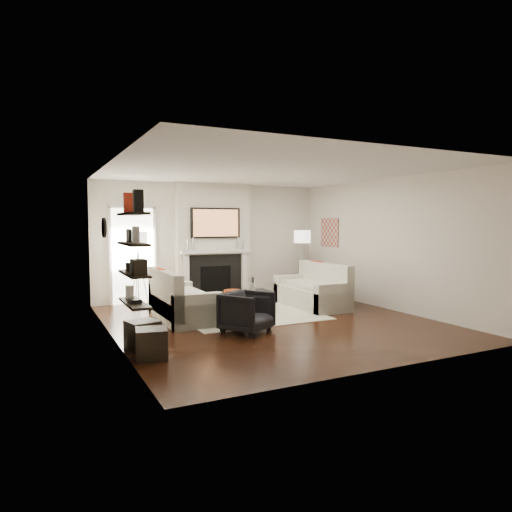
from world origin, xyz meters
name	(u,v)px	position (x,y,z in m)	size (l,w,h in m)	color
room_envelope	(271,247)	(0.00, 0.00, 1.35)	(6.00, 6.00, 6.00)	black
chimney_breast	(213,241)	(0.00, 2.88, 1.35)	(1.80, 0.25, 2.70)	silver
fireplace_surround	(216,277)	(0.00, 2.74, 0.52)	(1.30, 0.02, 1.04)	black
firebox	(216,280)	(0.00, 2.73, 0.45)	(0.75, 0.02, 0.65)	black
mantel_pilaster_l	(186,277)	(-0.72, 2.71, 0.55)	(0.12, 0.08, 1.10)	white
mantel_pilaster_r	(244,274)	(0.72, 2.71, 0.55)	(0.12, 0.08, 1.10)	white
mantel_shelf	(216,251)	(0.00, 2.69, 1.12)	(1.70, 0.18, 0.07)	white
tv_body	(216,223)	(0.00, 2.71, 1.78)	(1.20, 0.06, 0.70)	black
tv_screen	(216,223)	(0.00, 2.68, 1.78)	(1.10, 0.01, 0.62)	#BF723F
candlestick_l_tall	(193,244)	(-0.55, 2.70, 1.30)	(0.04, 0.04, 0.30)	silver
candlestick_l_short	(188,245)	(-0.68, 2.70, 1.27)	(0.04, 0.04, 0.24)	silver
candlestick_r_tall	(238,243)	(0.55, 2.70, 1.30)	(0.04, 0.04, 0.30)	silver
candlestick_r_short	(243,244)	(0.68, 2.70, 1.27)	(0.04, 0.04, 0.24)	silver
hallway_panel	(133,256)	(-1.85, 2.98, 1.05)	(0.90, 0.02, 2.10)	white
door_trim_l	(110,257)	(-2.33, 2.96, 1.05)	(0.06, 0.06, 2.16)	white
door_trim_r	(155,256)	(-1.37, 2.96, 1.05)	(0.06, 0.06, 2.16)	white
door_trim_top	(132,207)	(-1.85, 2.96, 2.13)	(1.02, 0.06, 0.06)	white
rug	(250,315)	(-0.11, 0.62, 0.01)	(2.60, 2.00, 0.01)	beige
loveseat_left_base	(183,309)	(-1.38, 0.83, 0.21)	(0.85, 1.80, 0.42)	beige
loveseat_left_back	(165,293)	(-1.72, 0.83, 0.53)	(0.18, 1.80, 0.80)	beige
loveseat_left_arm_n	(197,311)	(-1.38, 0.02, 0.30)	(0.85, 0.18, 0.60)	beige
loveseat_left_arm_s	(171,297)	(-1.38, 1.64, 0.30)	(0.85, 0.18, 0.60)	beige
loveseat_left_cushion	(185,294)	(-1.33, 0.83, 0.47)	(0.63, 1.44, 0.10)	beige
pillow_left_orange	(160,280)	(-1.72, 1.13, 0.73)	(0.10, 0.42, 0.42)	red
pillow_left_charcoal	(169,284)	(-1.72, 0.53, 0.72)	(0.10, 0.40, 0.40)	black
loveseat_right_base	(311,297)	(1.45, 0.89, 0.21)	(0.85, 1.80, 0.42)	beige
loveseat_right_back	(325,281)	(1.79, 0.89, 0.53)	(0.18, 1.80, 0.80)	beige
loveseat_right_arm_n	(334,299)	(1.45, 0.08, 0.30)	(0.85, 0.18, 0.60)	beige
loveseat_right_arm_s	(292,288)	(1.45, 1.70, 0.30)	(0.85, 0.18, 0.60)	beige
loveseat_right_cushion	(309,285)	(1.40, 0.89, 0.47)	(0.63, 1.44, 0.10)	beige
pillow_right_orange	(317,271)	(1.79, 1.19, 0.73)	(0.10, 0.42, 0.42)	red
pillow_right_charcoal	(333,274)	(1.79, 0.59, 0.72)	(0.10, 0.40, 0.40)	black
coffee_table	(244,293)	(-0.09, 0.96, 0.40)	(1.10, 0.55, 0.04)	black
coffee_leg_nw	(225,307)	(-0.59, 0.74, 0.19)	(0.02, 0.02, 0.38)	silver
coffee_leg_ne	(271,303)	(0.41, 0.74, 0.19)	(0.02, 0.02, 0.38)	silver
coffee_leg_sw	(216,303)	(-0.59, 1.18, 0.19)	(0.02, 0.02, 0.38)	silver
coffee_leg_se	(261,300)	(0.41, 1.18, 0.19)	(0.02, 0.02, 0.38)	silver
hurricane_glass	(251,284)	(0.06, 0.96, 0.56)	(0.17, 0.17, 0.29)	white
hurricane_candle	(251,287)	(0.06, 0.96, 0.50)	(0.11, 0.11, 0.17)	white
copper_bowl	(232,291)	(-0.34, 0.96, 0.45)	(0.33, 0.33, 0.06)	#D15022
armchair	(247,310)	(-0.72, -0.53, 0.36)	(0.70, 0.66, 0.73)	black
lamp_left_post	(138,279)	(-1.85, 2.45, 0.60)	(0.02, 0.02, 1.20)	silver
lamp_left_shade	(137,239)	(-1.85, 2.45, 1.45)	(0.40, 0.40, 0.30)	white
lamp_left_leg_a	(143,279)	(-1.74, 2.45, 0.60)	(0.02, 0.02, 1.25)	silver
lamp_left_leg_b	(135,279)	(-1.91, 2.55, 0.60)	(0.02, 0.02, 1.25)	silver
lamp_left_leg_c	(137,280)	(-1.91, 2.36, 0.60)	(0.02, 0.02, 1.25)	silver
lamp_right_post	(302,271)	(2.05, 2.22, 0.60)	(0.02, 0.02, 1.20)	silver
lamp_right_shade	(302,237)	(2.05, 2.22, 1.45)	(0.40, 0.40, 0.30)	white
lamp_right_leg_a	(306,271)	(2.16, 2.22, 0.60)	(0.02, 0.02, 1.25)	silver
lamp_right_leg_b	(298,271)	(2.00, 2.31, 0.60)	(0.02, 0.02, 1.25)	silver
lamp_right_leg_c	(302,272)	(1.99, 2.12, 0.60)	(0.02, 0.02, 1.25)	silver
console_top	(323,266)	(2.57, 2.09, 0.73)	(0.35, 1.20, 0.04)	black
console_leg_n	(336,284)	(2.57, 1.54, 0.35)	(0.30, 0.04, 0.71)	black
console_leg_s	(310,278)	(2.57, 2.64, 0.35)	(0.30, 0.04, 0.71)	black
wall_art	(330,232)	(2.73, 2.05, 1.55)	(0.03, 0.70, 0.70)	#AC6756
shelf_bottom	(134,303)	(-2.62, -1.00, 0.70)	(0.25, 1.00, 0.04)	black
shelf_lower	(134,274)	(-2.62, -1.00, 1.10)	(0.25, 1.00, 0.04)	black
shelf_upper	(133,244)	(-2.62, -1.00, 1.50)	(0.25, 1.00, 0.04)	black
shelf_top	(133,214)	(-2.62, -1.00, 1.90)	(0.25, 1.00, 0.04)	black
decor_magfile_a	(138,201)	(-2.62, -1.36, 2.06)	(0.12, 0.10, 0.28)	black
decor_magfile_b	(128,203)	(-2.62, -0.72, 2.06)	(0.12, 0.10, 0.28)	red
decor_frame_a	(136,235)	(-2.62, -1.18, 1.63)	(0.04, 0.30, 0.22)	white
decor_frame_b	(129,235)	(-2.62, -0.70, 1.61)	(0.04, 0.22, 0.18)	black
decor_wine_rack	(139,267)	(-2.62, -1.31, 1.22)	(0.18, 0.25, 0.20)	black
decor_box_small	(132,267)	(-2.62, -0.86, 1.18)	(0.15, 0.12, 0.12)	black
decor_books	(135,301)	(-2.62, -1.06, 0.74)	(0.14, 0.20, 0.05)	black
decor_box_tall	(130,292)	(-2.62, -0.68, 0.81)	(0.10, 0.10, 0.18)	white
clock_rim	(104,228)	(-2.73, 0.90, 1.70)	(0.34, 0.34, 0.04)	black
clock_face	(105,228)	(-2.71, 0.90, 1.70)	(0.29, 0.29, 0.01)	white
ottoman_near	(143,335)	(-2.47, -0.77, 0.20)	(0.40, 0.40, 0.40)	black
ottoman_far	(152,344)	(-2.47, -1.31, 0.20)	(0.40, 0.40, 0.40)	black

